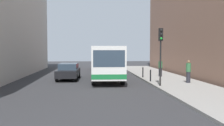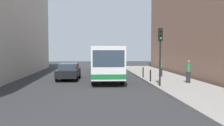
{
  "view_description": "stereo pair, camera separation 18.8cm",
  "coord_description": "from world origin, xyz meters",
  "views": [
    {
      "loc": [
        -1.42,
        -18.81,
        2.73
      ],
      "look_at": [
        0.4,
        2.14,
        1.6
      ],
      "focal_mm": 39.82,
      "sensor_mm": 36.0,
      "label": 1
    },
    {
      "loc": [
        -1.23,
        -18.82,
        2.73
      ],
      "look_at": [
        0.4,
        2.14,
        1.6
      ],
      "focal_mm": 39.82,
      "sensor_mm": 36.0,
      "label": 2
    }
  ],
  "objects": [
    {
      "name": "ground_plane",
      "position": [
        0.0,
        0.0,
        0.0
      ],
      "size": [
        80.0,
        80.0,
        0.0
      ],
      "primitive_type": "plane",
      "color": "#2D2D30"
    },
    {
      "name": "sidewalk",
      "position": [
        5.4,
        0.0,
        0.07
      ],
      "size": [
        4.4,
        40.0,
        0.15
      ],
      "primitive_type": "cube",
      "color": "gray",
      "rests_on": "ground"
    },
    {
      "name": "bus",
      "position": [
        0.01,
        4.25,
        1.73
      ],
      "size": [
        2.76,
        11.07,
        3.0
      ],
      "rotation": [
        0.0,
        0.0,
        3.12
      ],
      "color": "white",
      "rests_on": "ground"
    },
    {
      "name": "car_beside_bus",
      "position": [
        -3.42,
        4.02,
        0.78
      ],
      "size": [
        1.98,
        4.46,
        1.48
      ],
      "rotation": [
        0.0,
        0.0,
        3.11
      ],
      "color": "black",
      "rests_on": "ground"
    },
    {
      "name": "car_behind_bus",
      "position": [
        -0.27,
        15.72,
        0.78
      ],
      "size": [
        1.91,
        4.42,
        1.48
      ],
      "rotation": [
        0.0,
        0.0,
        3.16
      ],
      "color": "maroon",
      "rests_on": "ground"
    },
    {
      "name": "traffic_light",
      "position": [
        3.55,
        -1.52,
        3.01
      ],
      "size": [
        0.28,
        0.33,
        4.1
      ],
      "color": "black",
      "rests_on": "sidewalk"
    },
    {
      "name": "bollard_near",
      "position": [
        3.45,
        0.99,
        0.62
      ],
      "size": [
        0.11,
        0.11,
        0.95
      ],
      "primitive_type": "cylinder",
      "color": "black",
      "rests_on": "sidewalk"
    },
    {
      "name": "bollard_mid",
      "position": [
        3.45,
        3.95,
        0.62
      ],
      "size": [
        0.11,
        0.11,
        0.95
      ],
      "primitive_type": "cylinder",
      "color": "black",
      "rests_on": "sidewalk"
    },
    {
      "name": "pedestrian_near_signal",
      "position": [
        6.2,
        -0.09,
        1.03
      ],
      "size": [
        0.38,
        0.38,
        1.76
      ],
      "rotation": [
        0.0,
        0.0,
        0.01
      ],
      "color": "#26262D",
      "rests_on": "sidewalk"
    },
    {
      "name": "pedestrian_mid_sidewalk",
      "position": [
        5.34,
        4.71,
        0.98
      ],
      "size": [
        0.38,
        0.38,
        1.67
      ],
      "rotation": [
        0.0,
        0.0,
        4.04
      ],
      "color": "#26262D",
      "rests_on": "sidewalk"
    }
  ]
}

